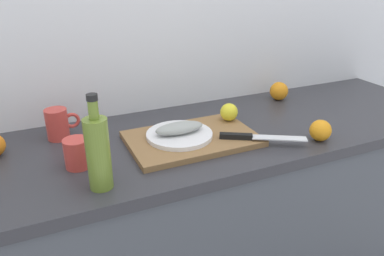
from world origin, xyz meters
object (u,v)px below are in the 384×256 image
at_px(white_plate, 179,135).
at_px(olive_oil_bottle, 98,152).
at_px(coffee_mug_1, 78,153).
at_px(orange_0, 320,130).
at_px(lemon_0, 229,112).
at_px(fish_fillet, 179,128).
at_px(chef_knife, 251,137).
at_px(cutting_board, 192,139).
at_px(coffee_mug_2, 58,124).

bearing_deg(white_plate, olive_oil_bottle, -150.29).
height_order(white_plate, coffee_mug_1, coffee_mug_1).
height_order(coffee_mug_1, orange_0, coffee_mug_1).
xyz_separation_m(white_plate, lemon_0, (0.23, 0.06, 0.03)).
height_order(fish_fillet, chef_knife, fish_fillet).
bearing_deg(fish_fillet, lemon_0, 14.90).
distance_m(white_plate, lemon_0, 0.23).
bearing_deg(white_plate, orange_0, -22.33).
height_order(cutting_board, chef_knife, chef_knife).
bearing_deg(cutting_board, coffee_mug_1, -177.16).
bearing_deg(coffee_mug_1, olive_oil_bottle, -75.28).
distance_m(white_plate, chef_knife, 0.24).
bearing_deg(white_plate, cutting_board, -15.90).
height_order(olive_oil_bottle, orange_0, olive_oil_bottle).
xyz_separation_m(coffee_mug_1, coffee_mug_2, (-0.03, 0.23, 0.01)).
xyz_separation_m(lemon_0, olive_oil_bottle, (-0.53, -0.23, 0.05)).
relative_size(white_plate, orange_0, 3.05).
relative_size(cutting_board, lemon_0, 6.60).
distance_m(lemon_0, olive_oil_bottle, 0.58).
bearing_deg(orange_0, coffee_mug_2, 154.80).
xyz_separation_m(lemon_0, coffee_mug_1, (-0.56, -0.09, -0.01)).
xyz_separation_m(fish_fillet, olive_oil_bottle, (-0.30, -0.17, 0.05)).
distance_m(coffee_mug_2, orange_0, 0.90).
height_order(cutting_board, white_plate, white_plate).
relative_size(cutting_board, fish_fillet, 2.57).
relative_size(olive_oil_bottle, orange_0, 3.61).
bearing_deg(chef_knife, white_plate, -179.45).
distance_m(coffee_mug_1, orange_0, 0.80).
bearing_deg(white_plate, coffee_mug_1, -174.81).
height_order(chef_knife, coffee_mug_2, coffee_mug_2).
bearing_deg(lemon_0, olive_oil_bottle, -156.25).
bearing_deg(orange_0, coffee_mug_1, 168.97).
relative_size(cutting_board, coffee_mug_1, 3.75).
distance_m(chef_knife, orange_0, 0.24).
xyz_separation_m(cutting_board, fish_fillet, (-0.04, 0.01, 0.04)).
relative_size(olive_oil_bottle, coffee_mug_1, 2.30).
bearing_deg(coffee_mug_2, chef_knife, -28.68).
bearing_deg(orange_0, cutting_board, 157.04).
height_order(cutting_board, coffee_mug_1, coffee_mug_1).
xyz_separation_m(chef_knife, olive_oil_bottle, (-0.51, -0.05, 0.08)).
relative_size(cutting_board, olive_oil_bottle, 1.63).
bearing_deg(coffee_mug_1, lemon_0, 9.15).
height_order(fish_fillet, coffee_mug_1, coffee_mug_1).
bearing_deg(white_plate, lemon_0, 14.90).
height_order(fish_fillet, olive_oil_bottle, olive_oil_bottle).
height_order(chef_knife, orange_0, orange_0).
bearing_deg(coffee_mug_1, fish_fillet, 5.19).
relative_size(white_plate, fish_fillet, 1.33).
relative_size(lemon_0, orange_0, 0.89).
relative_size(white_plate, chef_knife, 0.85).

